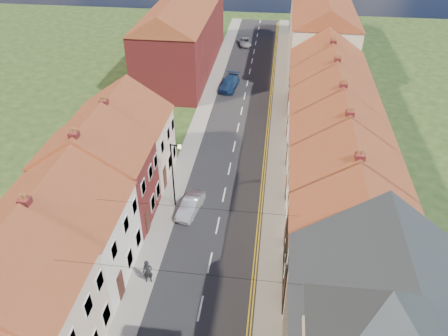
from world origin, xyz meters
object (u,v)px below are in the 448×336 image
(lamppost, at_px, (174,172))
(car_far, at_px, (229,83))
(car_distant, at_px, (245,42))
(pedestrian_left, at_px, (148,272))
(car_mid, at_px, (190,206))

(lamppost, xyz_separation_m, car_far, (1.64, 24.10, -2.83))
(car_far, distance_m, car_distant, 16.64)
(lamppost, relative_size, car_distant, 1.56)
(car_distant, bearing_deg, pedestrian_left, -104.37)
(car_mid, bearing_deg, pedestrian_left, -89.68)
(car_mid, bearing_deg, car_far, 99.99)
(car_mid, distance_m, car_distant, 41.32)
(car_mid, bearing_deg, car_distant, 99.61)
(lamppost, xyz_separation_m, pedestrian_left, (-0.07, -8.30, -2.49))
(car_mid, xyz_separation_m, car_far, (0.29, 24.68, 0.09))
(pedestrian_left, bearing_deg, car_mid, 64.63)
(lamppost, distance_m, car_far, 24.32)
(car_far, relative_size, pedestrian_left, 2.63)
(lamppost, height_order, car_far, lamppost)
(car_far, bearing_deg, car_distant, 94.88)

